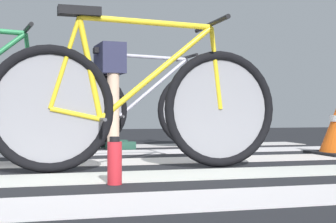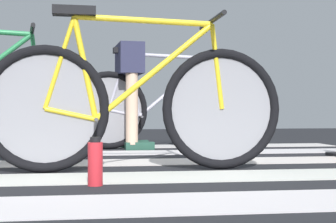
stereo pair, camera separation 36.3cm
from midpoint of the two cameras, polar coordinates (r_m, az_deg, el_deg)
name	(u,v)px [view 1 (the left image)]	position (r m, az deg, el deg)	size (l,w,h in m)	color
ground	(84,174)	(2.83, -13.44, -7.16)	(18.00, 14.00, 0.02)	black
crosswalk_markings	(70,170)	(2.94, -14.82, -6.65)	(5.41, 4.23, 0.00)	silver
bicycle_1_of_3	(139,104)	(2.85, -6.98, 0.86)	(1.74, 0.52, 0.93)	black
bicycle_3_of_3	(142,107)	(4.64, -5.21, 0.49)	(1.73, 0.52, 0.93)	black
cyclist_3_of_3	(110,81)	(4.58, -8.98, 3.54)	(0.35, 0.43, 0.97)	beige
water_bottle	(115,162)	(2.30, -10.71, -5.87)	(0.07, 0.07, 0.22)	red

